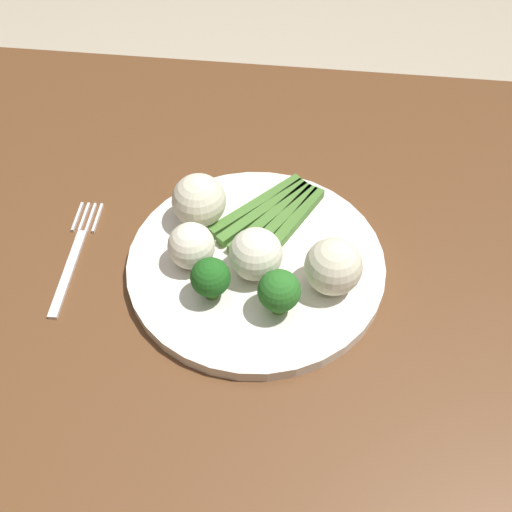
# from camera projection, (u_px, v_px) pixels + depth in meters

# --- Properties ---
(ground_plane) EXTENTS (6.00, 6.00, 0.02)m
(ground_plane) POSITION_uv_depth(u_px,v_px,m) (219.00, 494.00, 1.24)
(ground_plane) COLOR #B7A88E
(dining_table) EXTENTS (1.31, 0.81, 0.75)m
(dining_table) POSITION_uv_depth(u_px,v_px,m) (195.00, 322.00, 0.74)
(dining_table) COLOR brown
(dining_table) RESTS_ON ground_plane
(plate) EXTENTS (0.28, 0.28, 0.01)m
(plate) POSITION_uv_depth(u_px,v_px,m) (256.00, 263.00, 0.64)
(plate) COLOR silver
(plate) RESTS_ON dining_table
(asparagus_bundle) EXTENTS (0.13, 0.14, 0.01)m
(asparagus_bundle) POSITION_uv_depth(u_px,v_px,m) (272.00, 217.00, 0.67)
(asparagus_bundle) COLOR #47752D
(asparagus_bundle) RESTS_ON plate
(broccoli_back) EXTENTS (0.04, 0.04, 0.05)m
(broccoli_back) POSITION_uv_depth(u_px,v_px,m) (279.00, 291.00, 0.57)
(broccoli_back) COLOR #568E33
(broccoli_back) RESTS_ON plate
(broccoli_right) EXTENTS (0.04, 0.04, 0.05)m
(broccoli_right) POSITION_uv_depth(u_px,v_px,m) (211.00, 278.00, 0.59)
(broccoli_right) COLOR #4C7F2B
(broccoli_right) RESTS_ON plate
(cauliflower_near_fork) EXTENTS (0.06, 0.06, 0.06)m
(cauliflower_near_fork) POSITION_uv_depth(u_px,v_px,m) (199.00, 201.00, 0.65)
(cauliflower_near_fork) COLOR beige
(cauliflower_near_fork) RESTS_ON plate
(cauliflower_near_center) EXTENTS (0.06, 0.06, 0.06)m
(cauliflower_near_center) POSITION_uv_depth(u_px,v_px,m) (333.00, 267.00, 0.59)
(cauliflower_near_center) COLOR beige
(cauliflower_near_center) RESTS_ON plate
(cauliflower_mid) EXTENTS (0.05, 0.05, 0.05)m
(cauliflower_mid) POSITION_uv_depth(u_px,v_px,m) (191.00, 246.00, 0.62)
(cauliflower_mid) COLOR silver
(cauliflower_mid) RESTS_ON plate
(cauliflower_back_right) EXTENTS (0.06, 0.06, 0.06)m
(cauliflower_back_right) POSITION_uv_depth(u_px,v_px,m) (256.00, 254.00, 0.61)
(cauliflower_back_right) COLOR silver
(cauliflower_back_right) RESTS_ON plate
(fork) EXTENTS (0.03, 0.17, 0.00)m
(fork) POSITION_uv_depth(u_px,v_px,m) (75.00, 254.00, 0.66)
(fork) COLOR silver
(fork) RESTS_ON dining_table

